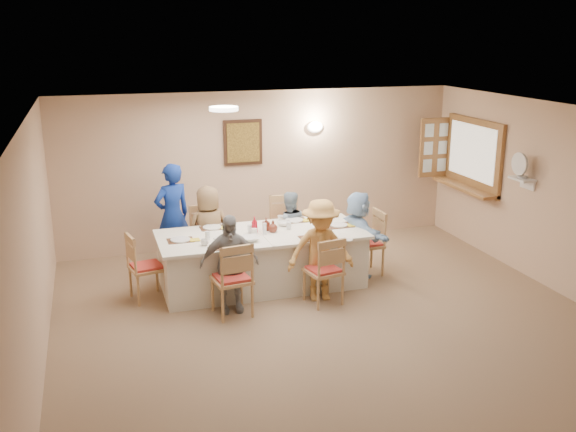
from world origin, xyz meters
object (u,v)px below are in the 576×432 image
object	(u,v)px
serving_hatch	(473,155)
diner_right_end	(358,234)
dining_table	(262,259)
chair_back_left	(208,239)
caregiver	(172,216)
diner_front_left	(229,264)
diner_front_right	(321,250)
desk_fan	(521,169)
chair_front_right	(324,269)
chair_left_end	(147,266)
diner_back_right	(289,229)
condiment_ketchup	(255,225)
chair_front_left	(232,278)
diner_back_left	(209,230)
chair_back_right	(287,230)
chair_right_end	(366,243)

from	to	relation	value
serving_hatch	diner_right_end	xyz separation A→B (m)	(-2.28, -0.73, -0.88)
dining_table	chair_back_left	distance (m)	1.01
serving_hatch	caregiver	world-z (taller)	serving_hatch
diner_front_left	diner_front_right	size ratio (longest dim) A/B	0.93
desk_fan	chair_front_right	xyz separation A→B (m)	(-2.99, -0.18, -1.09)
chair_back_left	chair_left_end	xyz separation A→B (m)	(-0.95, -0.80, -0.03)
desk_fan	diner_right_end	size ratio (longest dim) A/B	0.24
diner_back_right	diner_front_left	xyz separation A→B (m)	(-1.20, -1.36, 0.06)
chair_back_left	condiment_ketchup	xyz separation A→B (m)	(0.51, -0.78, 0.40)
condiment_ketchup	chair_left_end	bearing A→B (deg)	-179.31
diner_front_right	desk_fan	bearing A→B (deg)	7.23
chair_back_left	diner_front_right	distance (m)	1.92
chair_front_left	diner_back_left	bearing A→B (deg)	-97.17
desk_fan	condiment_ketchup	size ratio (longest dim) A/B	1.29
serving_hatch	chair_back_right	world-z (taller)	serving_hatch
dining_table	chair_back_right	world-z (taller)	chair_back_right
chair_left_end	diner_back_right	world-z (taller)	diner_back_right
chair_back_left	diner_back_right	world-z (taller)	diner_back_right
chair_left_end	chair_right_end	world-z (taller)	chair_right_end
chair_left_end	diner_right_end	xyz separation A→B (m)	(2.97, 0.00, 0.16)
caregiver	diner_right_end	bearing A→B (deg)	133.55
serving_hatch	desk_fan	size ratio (longest dim) A/B	5.00
serving_hatch	diner_right_end	world-z (taller)	serving_hatch
diner_back_right	condiment_ketchup	distance (m)	1.01
diner_front_left	condiment_ketchup	world-z (taller)	diner_front_left
diner_back_right	diner_right_end	world-z (taller)	diner_right_end
chair_back_right	diner_front_left	bearing A→B (deg)	-124.20
chair_front_left	chair_right_end	bearing A→B (deg)	-166.76
chair_front_left	chair_left_end	world-z (taller)	chair_front_left
desk_fan	chair_front_right	bearing A→B (deg)	-176.61
chair_front_left	diner_front_right	xyz separation A→B (m)	(1.20, 0.12, 0.19)
caregiver	condiment_ketchup	world-z (taller)	caregiver
diner_back_left	condiment_ketchup	xyz separation A→B (m)	(0.51, -0.66, 0.23)
chair_back_right	desk_fan	bearing A→B (deg)	-20.63
serving_hatch	diner_front_left	distance (m)	4.61
condiment_ketchup	chair_back_right	bearing A→B (deg)	48.39
chair_back_left	chair_right_end	xyz separation A→B (m)	(2.15, -0.80, -0.01)
chair_right_end	diner_back_left	bearing A→B (deg)	-108.82
diner_front_left	caregiver	size ratio (longest dim) A/B	0.80
chair_back_right	caregiver	xyz separation A→B (m)	(-1.65, 0.35, 0.28)
serving_hatch	diner_front_right	bearing A→B (deg)	-155.57
desk_fan	chair_back_right	world-z (taller)	desk_fan
desk_fan	diner_front_right	size ratio (longest dim) A/B	0.22
dining_table	chair_front_left	size ratio (longest dim) A/B	2.90
serving_hatch	chair_right_end	bearing A→B (deg)	-161.30
diner_back_left	diner_front_left	xyz separation A→B (m)	(0.00, -1.36, -0.02)
chair_right_end	diner_back_left	xyz separation A→B (m)	(-2.15, 0.68, 0.18)
chair_back_left	serving_hatch	bearing A→B (deg)	-7.18
chair_left_end	diner_back_left	world-z (taller)	diner_back_left
desk_fan	dining_table	xyz separation A→B (m)	(-3.59, 0.62, -1.17)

